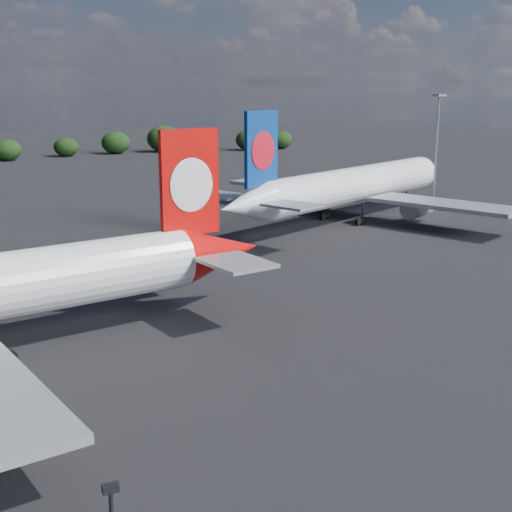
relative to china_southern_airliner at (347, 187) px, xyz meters
name	(u,v)px	position (x,y,z in m)	size (l,w,h in m)	color
china_southern_airliner	(347,187)	(0.00, 0.00, 0.00)	(53.23, 51.29, 18.24)	white
floodlight_mast_near	(437,136)	(17.43, -0.05, 7.61)	(1.60, 1.60, 20.00)	gray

